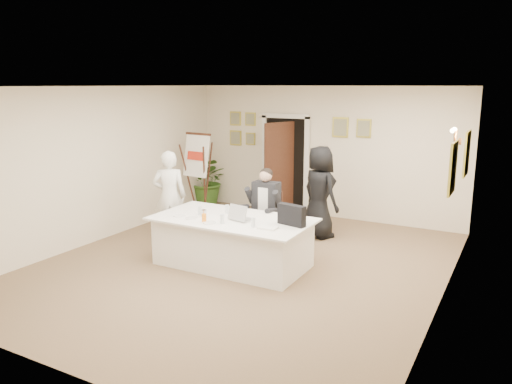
{
  "coord_description": "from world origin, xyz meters",
  "views": [
    {
      "loc": [
        3.8,
        -6.54,
        2.83
      ],
      "look_at": [
        -0.09,
        0.6,
        1.07
      ],
      "focal_mm": 35.0,
      "sensor_mm": 36.0,
      "label": 1
    }
  ],
  "objects_px": {
    "steel_jug": "(204,213)",
    "seated_man": "(265,209)",
    "standing_man": "(170,196)",
    "conference_table": "(233,241)",
    "oj_glass": "(204,218)",
    "paper_stack": "(268,228)",
    "laptop": "(242,211)",
    "laptop_bag": "(292,215)",
    "potted_palm": "(208,180)",
    "standing_woman": "(320,192)",
    "flip_chart": "(200,180)"
  },
  "relations": [
    {
      "from": "steel_jug",
      "to": "seated_man",
      "type": "bearing_deg",
      "value": 64.38
    },
    {
      "from": "seated_man",
      "to": "standing_man",
      "type": "height_order",
      "value": "standing_man"
    },
    {
      "from": "standing_man",
      "to": "steel_jug",
      "type": "height_order",
      "value": "standing_man"
    },
    {
      "from": "conference_table",
      "to": "seated_man",
      "type": "bearing_deg",
      "value": 85.48
    },
    {
      "from": "conference_table",
      "to": "oj_glass",
      "type": "distance_m",
      "value": 0.65
    },
    {
      "from": "paper_stack",
      "to": "oj_glass",
      "type": "distance_m",
      "value": 1.03
    },
    {
      "from": "conference_table",
      "to": "laptop",
      "type": "distance_m",
      "value": 0.55
    },
    {
      "from": "paper_stack",
      "to": "standing_man",
      "type": "bearing_deg",
      "value": 161.24
    },
    {
      "from": "laptop_bag",
      "to": "steel_jug",
      "type": "bearing_deg",
      "value": -158.65
    },
    {
      "from": "conference_table",
      "to": "paper_stack",
      "type": "height_order",
      "value": "paper_stack"
    },
    {
      "from": "laptop_bag",
      "to": "oj_glass",
      "type": "bearing_deg",
      "value": -146.18
    },
    {
      "from": "laptop",
      "to": "oj_glass",
      "type": "bearing_deg",
      "value": -125.92
    },
    {
      "from": "potted_palm",
      "to": "oj_glass",
      "type": "bearing_deg",
      "value": -56.89
    },
    {
      "from": "laptop_bag",
      "to": "potted_palm",
      "type": "bearing_deg",
      "value": 151.26
    },
    {
      "from": "potted_palm",
      "to": "seated_man",
      "type": "bearing_deg",
      "value": -40.37
    },
    {
      "from": "standing_woman",
      "to": "oj_glass",
      "type": "distance_m",
      "value": 2.64
    },
    {
      "from": "standing_man",
      "to": "laptop",
      "type": "xyz_separation_m",
      "value": [
        1.86,
        -0.58,
        0.08
      ]
    },
    {
      "from": "standing_man",
      "to": "laptop",
      "type": "bearing_deg",
      "value": 129.26
    },
    {
      "from": "standing_man",
      "to": "potted_palm",
      "type": "bearing_deg",
      "value": -103.72
    },
    {
      "from": "conference_table",
      "to": "seated_man",
      "type": "height_order",
      "value": "seated_man"
    },
    {
      "from": "seated_man",
      "to": "laptop_bag",
      "type": "xyz_separation_m",
      "value": [
        0.9,
        -0.87,
        0.21
      ]
    },
    {
      "from": "conference_table",
      "to": "paper_stack",
      "type": "xyz_separation_m",
      "value": [
        0.76,
        -0.25,
        0.4
      ]
    },
    {
      "from": "steel_jug",
      "to": "flip_chart",
      "type": "bearing_deg",
      "value": 125.94
    },
    {
      "from": "flip_chart",
      "to": "oj_glass",
      "type": "bearing_deg",
      "value": -54.06
    },
    {
      "from": "standing_woman",
      "to": "laptop",
      "type": "height_order",
      "value": "standing_woman"
    },
    {
      "from": "standing_woman",
      "to": "paper_stack",
      "type": "distance_m",
      "value": 2.34
    },
    {
      "from": "laptop",
      "to": "laptop_bag",
      "type": "relative_size",
      "value": 0.81
    },
    {
      "from": "flip_chart",
      "to": "standing_woman",
      "type": "bearing_deg",
      "value": -1.83
    },
    {
      "from": "laptop_bag",
      "to": "conference_table",
      "type": "bearing_deg",
      "value": -162.47
    },
    {
      "from": "seated_man",
      "to": "laptop_bag",
      "type": "relative_size",
      "value": 3.24
    },
    {
      "from": "seated_man",
      "to": "paper_stack",
      "type": "bearing_deg",
      "value": -68.68
    },
    {
      "from": "laptop_bag",
      "to": "steel_jug",
      "type": "distance_m",
      "value": 1.45
    },
    {
      "from": "standing_woman",
      "to": "oj_glass",
      "type": "relative_size",
      "value": 13.29
    },
    {
      "from": "standing_man",
      "to": "steel_jug",
      "type": "xyz_separation_m",
      "value": [
        1.24,
        -0.72,
        -0.0
      ]
    },
    {
      "from": "paper_stack",
      "to": "seated_man",
      "type": "bearing_deg",
      "value": 119.42
    },
    {
      "from": "flip_chart",
      "to": "laptop_bag",
      "type": "xyz_separation_m",
      "value": [
        3.1,
        -2.09,
        0.1
      ]
    },
    {
      "from": "standing_man",
      "to": "oj_glass",
      "type": "relative_size",
      "value": 12.83
    },
    {
      "from": "seated_man",
      "to": "oj_glass",
      "type": "bearing_deg",
      "value": -112.0
    },
    {
      "from": "standing_woman",
      "to": "potted_palm",
      "type": "xyz_separation_m",
      "value": [
        -3.3,
        1.2,
        -0.28
      ]
    },
    {
      "from": "flip_chart",
      "to": "standing_woman",
      "type": "relative_size",
      "value": 1.04
    },
    {
      "from": "conference_table",
      "to": "standing_woman",
      "type": "bearing_deg",
      "value": 72.96
    },
    {
      "from": "seated_man",
      "to": "steel_jug",
      "type": "xyz_separation_m",
      "value": [
        -0.52,
        -1.09,
        0.11
      ]
    },
    {
      "from": "oj_glass",
      "to": "laptop",
      "type": "bearing_deg",
      "value": 43.15
    },
    {
      "from": "seated_man",
      "to": "standing_man",
      "type": "xyz_separation_m",
      "value": [
        -1.77,
        -0.37,
        0.11
      ]
    },
    {
      "from": "seated_man",
      "to": "standing_man",
      "type": "distance_m",
      "value": 1.81
    },
    {
      "from": "seated_man",
      "to": "paper_stack",
      "type": "distance_m",
      "value": 1.39
    },
    {
      "from": "potted_palm",
      "to": "conference_table",
      "type": "bearing_deg",
      "value": -50.99
    },
    {
      "from": "seated_man",
      "to": "potted_palm",
      "type": "bearing_deg",
      "value": 131.53
    },
    {
      "from": "conference_table",
      "to": "seated_man",
      "type": "relative_size",
      "value": 1.72
    },
    {
      "from": "seated_man",
      "to": "potted_palm",
      "type": "relative_size",
      "value": 1.25
    }
  ]
}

